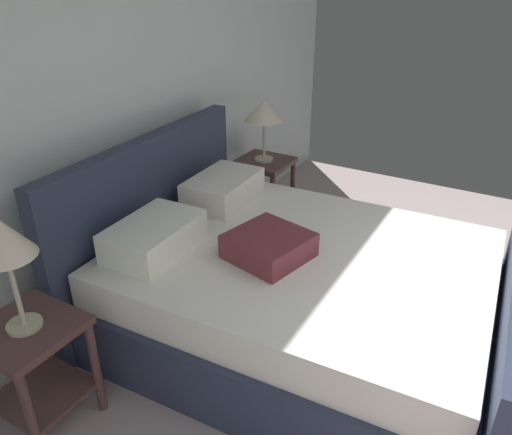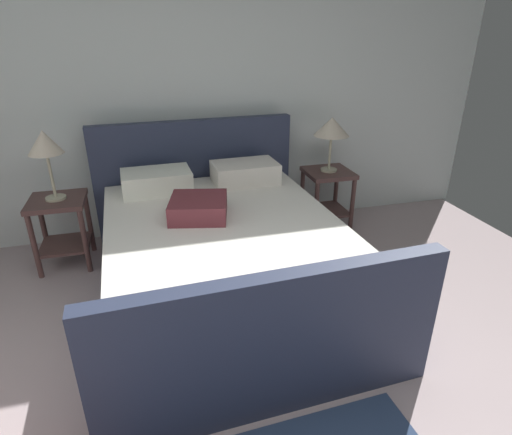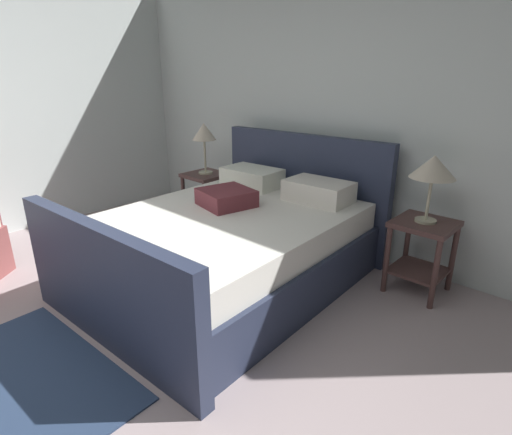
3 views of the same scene
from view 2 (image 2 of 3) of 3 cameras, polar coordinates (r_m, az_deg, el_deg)
wall_back at (r=4.08m, az=-6.44°, el=17.76°), size 5.62×0.12×2.83m
bed at (r=3.13m, az=-4.50°, el=-4.88°), size 1.93×2.38×1.13m
nightstand_right at (r=4.25m, az=9.67°, el=3.76°), size 0.44×0.44×0.60m
table_lamp_right at (r=4.07m, az=10.28°, el=11.91°), size 0.34×0.34×0.52m
nightstand_left at (r=3.86m, az=-25.04°, el=-0.42°), size 0.44×0.44×0.60m
table_lamp_left at (r=3.66m, az=-26.82°, el=8.82°), size 0.27×0.27×0.56m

